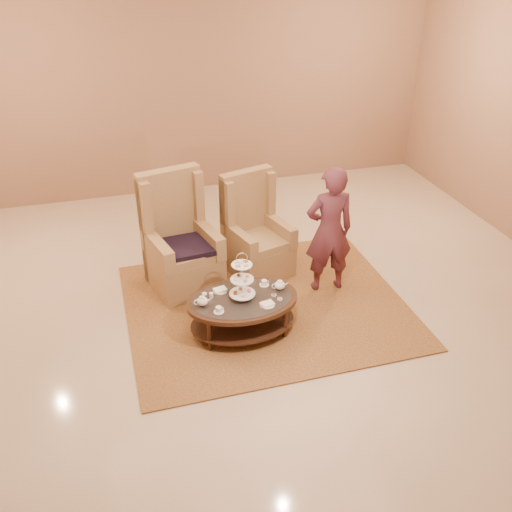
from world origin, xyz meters
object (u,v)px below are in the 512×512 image
object	(u,v)px
armchair_left	(180,249)
person	(329,231)
tea_table	(242,304)
armchair_right	(255,239)

from	to	relation	value
armchair_left	person	bearing A→B (deg)	-33.48
armchair_left	tea_table	bearing A→B (deg)	-82.00
tea_table	armchair_right	size ratio (longest dim) A/B	0.93
armchair_left	armchair_right	xyz separation A→B (m)	(0.95, 0.07, -0.05)
armchair_right	person	world-z (taller)	person
tea_table	armchair_left	distance (m)	1.27
tea_table	armchair_left	world-z (taller)	armchair_left
tea_table	armchair_right	xyz separation A→B (m)	(0.49, 1.24, 0.07)
armchair_right	person	bearing A→B (deg)	-59.34
armchair_left	armchair_right	world-z (taller)	armchair_left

